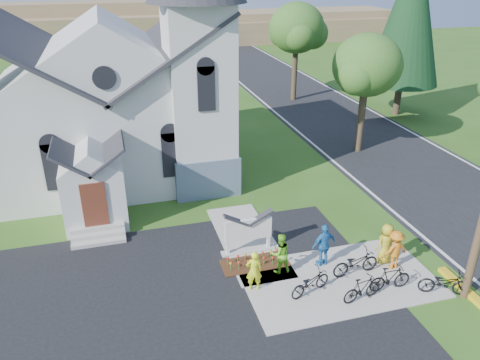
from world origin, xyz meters
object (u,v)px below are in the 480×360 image
object	(u,v)px
cyclist_1	(280,253)
bike_2	(356,263)
bike_3	(390,278)
church_sign	(248,230)
bike_1	(362,289)
cyclist_3	(395,250)
cyclist_4	(386,243)
bike_4	(444,282)
cyclist_0	(254,271)
bike_0	(310,283)
cyclist_2	(324,245)

from	to	relation	value
cyclist_1	bike_2	size ratio (longest dim) A/B	0.86
bike_3	cyclist_1	bearing A→B (deg)	59.00
church_sign	bike_3	xyz separation A→B (m)	(4.12, -3.70, -0.50)
bike_1	bike_2	xyz separation A→B (m)	(0.50, 1.40, 0.03)
cyclist_3	cyclist_4	bearing A→B (deg)	-77.05
bike_1	bike_4	xyz separation A→B (m)	(2.92, -0.46, -0.01)
church_sign	cyclist_1	world-z (taller)	church_sign
cyclist_3	cyclist_4	xyz separation A→B (m)	(-0.13, 0.42, 0.04)
cyclist_4	bike_4	xyz separation A→B (m)	(0.96, -2.27, -0.37)
church_sign	bike_2	bearing A→B (deg)	-36.81
church_sign	cyclist_3	world-z (taller)	church_sign
church_sign	cyclist_0	distance (m)	2.42
bike_0	cyclist_1	world-z (taller)	cyclist_1
church_sign	bike_2	xyz separation A→B (m)	(3.39, -2.54, -0.49)
cyclist_3	bike_3	bearing A→B (deg)	48.19
cyclist_4	bike_0	bearing A→B (deg)	7.28
cyclist_1	cyclist_3	bearing A→B (deg)	166.82
cyclist_2	cyclist_3	xyz separation A→B (m)	(2.50, -0.89, -0.09)
church_sign	bike_2	world-z (taller)	church_sign
cyclist_3	cyclist_4	distance (m)	0.44
bike_0	bike_4	world-z (taller)	bike_4
bike_2	church_sign	bearing A→B (deg)	49.49
cyclist_0	church_sign	bearing A→B (deg)	-93.71
bike_1	cyclist_3	bearing A→B (deg)	-66.35
bike_4	church_sign	bearing A→B (deg)	75.91
cyclist_1	cyclist_2	bearing A→B (deg)	178.15
bike_0	bike_3	xyz separation A→B (m)	(2.79, -0.58, 0.03)
bike_2	bike_3	world-z (taller)	bike_2
bike_0	bike_3	bearing A→B (deg)	-120.52
cyclist_2	cyclist_4	world-z (taller)	cyclist_2
bike_1	bike_2	bearing A→B (deg)	-29.31
cyclist_0	cyclist_3	distance (m)	5.49
bike_4	bike_2	bearing A→B (deg)	75.49
bike_2	cyclist_3	distance (m)	1.63
cyclist_0	bike_1	world-z (taller)	cyclist_0
church_sign	cyclist_1	xyz separation A→B (m)	(0.74, -1.63, -0.17)
cyclist_0	bike_4	size ratio (longest dim) A/B	0.90
cyclist_3	cyclist_1	bearing A→B (deg)	-16.71
bike_3	bike_4	world-z (taller)	bike_3
bike_0	bike_3	world-z (taller)	bike_3
cyclist_0	cyclist_2	xyz separation A→B (m)	(2.99, 0.69, 0.09)
bike_2	cyclist_4	distance (m)	1.56
church_sign	bike_0	size ratio (longest dim) A/B	1.30
cyclist_1	bike_4	size ratio (longest dim) A/B	0.92
bike_2	cyclist_2	bearing A→B (deg)	42.00
cyclist_3	bike_0	bearing A→B (deg)	4.27
cyclist_2	bike_1	bearing A→B (deg)	92.00
bike_1	cyclist_2	xyz separation A→B (m)	(-0.40, 2.28, 0.41)
bike_3	bike_4	distance (m)	1.84
bike_3	bike_4	bearing A→B (deg)	-111.88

